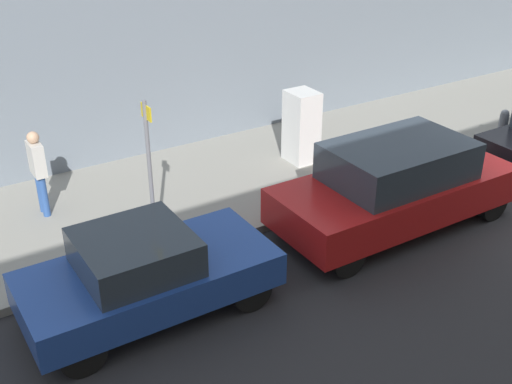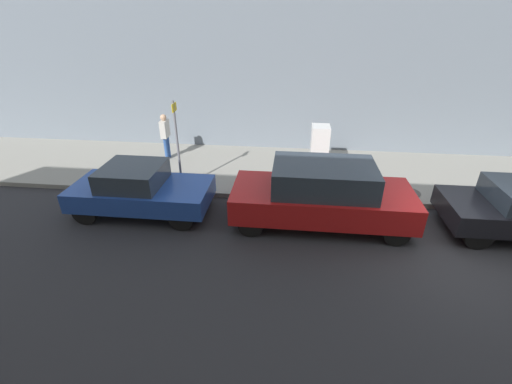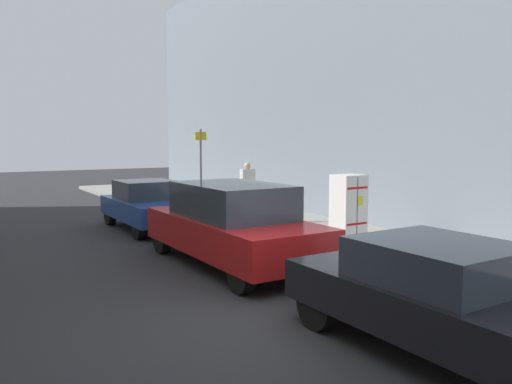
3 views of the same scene
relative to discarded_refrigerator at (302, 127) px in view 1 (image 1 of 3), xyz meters
name	(u,v)px [view 1 (image 1 of 3)]	position (x,y,z in m)	size (l,w,h in m)	color
sidewalk_slab	(393,136)	(-0.08, 2.95, -0.90)	(4.33, 44.00, 0.15)	gray
discarded_refrigerator	(302,127)	(0.00, 0.00, 0.00)	(0.71, 0.62, 1.65)	white
manhole_cover	(431,154)	(1.40, 2.79, -0.82)	(0.70, 0.70, 0.02)	#47443F
street_sign_post	(150,171)	(1.79, -4.43, 0.73)	(0.36, 0.07, 2.79)	slate
fire_hydrant	(503,125)	(1.74, 4.80, -0.40)	(0.22, 0.22, 0.83)	slate
pedestrian_walking_far	(38,167)	(-0.60, -5.72, 0.18)	(0.50, 0.23, 1.72)	#2D5193
parked_hatchback_blue	(146,273)	(3.16, -5.18, -0.25)	(1.80, 3.88, 1.43)	#23479E
parked_suv_red	(396,185)	(3.16, -0.09, -0.10)	(1.96, 4.80, 1.72)	red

